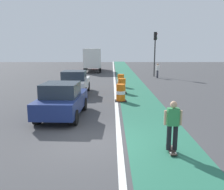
{
  "coord_description": "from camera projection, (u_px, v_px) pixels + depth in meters",
  "views": [
    {
      "loc": [
        0.64,
        -8.15,
        3.31
      ],
      "look_at": [
        0.65,
        3.17,
        1.1
      ],
      "focal_mm": 38.75,
      "sensor_mm": 36.0,
      "label": 1
    }
  ],
  "objects": [
    {
      "name": "lane_divider_stripe",
      "position": [
        115.0,
        88.0,
        20.41
      ],
      "size": [
        0.2,
        80.0,
        0.01
      ],
      "primitive_type": "cube",
      "color": "silver",
      "rests_on": "ground"
    },
    {
      "name": "traffic_barrel_front",
      "position": [
        120.0,
        93.0,
        15.17
      ],
      "size": [
        0.73,
        0.73,
        1.09
      ],
      "color": "orange",
      "rests_on": "ground"
    },
    {
      "name": "traffic_barrel_back",
      "position": [
        121.0,
        81.0,
        20.82
      ],
      "size": [
        0.73,
        0.73,
        1.09
      ],
      "color": "orange",
      "rests_on": "ground"
    },
    {
      "name": "bike_lane_strip",
      "position": [
        133.0,
        88.0,
        20.42
      ],
      "size": [
        2.5,
        80.0,
        0.01
      ],
      "primitive_type": "cube",
      "color": "#286B51",
      "rests_on": "ground"
    },
    {
      "name": "parked_sedan_second",
      "position": [
        74.0,
        82.0,
        17.61
      ],
      "size": [
        1.94,
        4.11,
        1.7
      ],
      "color": "silver",
      "rests_on": "ground"
    },
    {
      "name": "traffic_barrel_mid",
      "position": [
        122.0,
        86.0,
        17.95
      ],
      "size": [
        0.73,
        0.73,
        1.09
      ],
      "color": "orange",
      "rests_on": "ground"
    },
    {
      "name": "skateboarder_on_lane",
      "position": [
        172.0,
        125.0,
        7.65
      ],
      "size": [
        0.57,
        0.81,
        1.69
      ],
      "color": "black",
      "rests_on": "ground"
    },
    {
      "name": "parked_sedan_nearest",
      "position": [
        62.0,
        100.0,
        11.64
      ],
      "size": [
        2.07,
        4.18,
        1.7
      ],
      "color": "navy",
      "rests_on": "ground"
    },
    {
      "name": "pedestrian_crossing",
      "position": [
        157.0,
        70.0,
        26.83
      ],
      "size": [
        0.34,
        0.2,
        1.61
      ],
      "color": "#33333D",
      "rests_on": "ground"
    },
    {
      "name": "traffic_light_corner",
      "position": [
        155.0,
        46.0,
        27.85
      ],
      "size": [
        0.41,
        0.32,
        5.1
      ],
      "color": "#2D2D2D",
      "rests_on": "ground"
    },
    {
      "name": "ground_plane",
      "position": [
        94.0,
        142.0,
        8.64
      ],
      "size": [
        100.0,
        100.0,
        0.0
      ],
      "primitive_type": "plane",
      "color": "#424244"
    },
    {
      "name": "delivery_truck_down_block",
      "position": [
        92.0,
        58.0,
        34.62
      ],
      "size": [
        2.71,
        7.71,
        3.23
      ],
      "color": "silver",
      "rests_on": "ground"
    }
  ]
}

